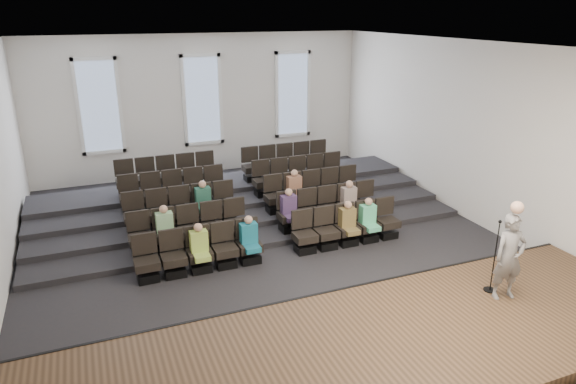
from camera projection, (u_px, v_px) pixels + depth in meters
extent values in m
plane|color=black|center=(270.00, 247.00, 13.19)|extent=(14.00, 14.00, 0.00)
cube|color=white|center=(267.00, 45.00, 11.51)|extent=(12.00, 14.00, 0.02)
cube|color=white|center=(202.00, 105.00, 18.49)|extent=(12.00, 0.04, 5.00)
cube|color=white|center=(465.00, 295.00, 6.22)|extent=(12.00, 0.04, 5.00)
cube|color=white|center=(469.00, 132.00, 14.47)|extent=(0.04, 14.00, 5.00)
cube|color=#503722|center=(373.00, 356.00, 8.65)|extent=(11.80, 3.60, 0.50)
cube|color=black|center=(327.00, 303.00, 10.20)|extent=(11.80, 0.06, 0.52)
cube|color=black|center=(243.00, 213.00, 15.20)|extent=(11.80, 4.80, 0.15)
cube|color=black|center=(238.00, 205.00, 15.63)|extent=(11.80, 3.75, 0.30)
cube|color=black|center=(233.00, 197.00, 16.07)|extent=(11.80, 2.70, 0.45)
cube|color=black|center=(228.00, 189.00, 16.50)|extent=(11.80, 1.65, 0.60)
cube|color=black|center=(148.00, 276.00, 11.53)|extent=(0.47, 0.43, 0.20)
cube|color=black|center=(147.00, 264.00, 11.43)|extent=(0.55, 0.50, 0.19)
cube|color=black|center=(144.00, 244.00, 11.48)|extent=(0.55, 0.08, 0.50)
cube|color=black|center=(175.00, 271.00, 11.75)|extent=(0.47, 0.43, 0.20)
cube|color=black|center=(174.00, 259.00, 11.64)|extent=(0.55, 0.50, 0.19)
cube|color=black|center=(171.00, 239.00, 11.69)|extent=(0.55, 0.08, 0.50)
cube|color=black|center=(201.00, 267.00, 11.96)|extent=(0.47, 0.43, 0.20)
cube|color=black|center=(200.00, 255.00, 11.85)|extent=(0.55, 0.50, 0.19)
cube|color=black|center=(197.00, 235.00, 11.90)|extent=(0.55, 0.08, 0.50)
cube|color=black|center=(226.00, 262.00, 12.17)|extent=(0.47, 0.43, 0.20)
cube|color=black|center=(225.00, 251.00, 12.06)|extent=(0.55, 0.50, 0.19)
cube|color=black|center=(222.00, 231.00, 12.11)|extent=(0.55, 0.08, 0.50)
cube|color=black|center=(250.00, 258.00, 12.38)|extent=(0.47, 0.43, 0.20)
cube|color=black|center=(250.00, 246.00, 12.27)|extent=(0.55, 0.50, 0.19)
cube|color=black|center=(246.00, 227.00, 12.32)|extent=(0.55, 0.08, 0.50)
cube|color=black|center=(305.00, 248.00, 12.89)|extent=(0.47, 0.43, 0.20)
cube|color=black|center=(305.00, 237.00, 12.79)|extent=(0.55, 0.50, 0.19)
cube|color=black|center=(302.00, 219.00, 12.83)|extent=(0.55, 0.08, 0.50)
cube|color=black|center=(326.00, 244.00, 13.10)|extent=(0.47, 0.43, 0.20)
cube|color=black|center=(327.00, 233.00, 13.00)|extent=(0.55, 0.50, 0.19)
cube|color=black|center=(323.00, 215.00, 13.04)|extent=(0.55, 0.08, 0.50)
cube|color=black|center=(347.00, 241.00, 13.31)|extent=(0.47, 0.43, 0.20)
cube|color=black|center=(348.00, 230.00, 13.21)|extent=(0.55, 0.50, 0.19)
cube|color=black|center=(344.00, 212.00, 13.25)|extent=(0.55, 0.08, 0.50)
cube|color=black|center=(367.00, 237.00, 13.52)|extent=(0.47, 0.43, 0.20)
cube|color=black|center=(368.00, 226.00, 13.42)|extent=(0.55, 0.50, 0.19)
cube|color=black|center=(365.00, 209.00, 13.46)|extent=(0.55, 0.08, 0.50)
cube|color=black|center=(387.00, 234.00, 13.73)|extent=(0.47, 0.43, 0.20)
cube|color=black|center=(388.00, 223.00, 13.63)|extent=(0.55, 0.50, 0.19)
cube|color=black|center=(384.00, 206.00, 13.68)|extent=(0.55, 0.08, 0.50)
cube|color=black|center=(142.00, 251.00, 12.40)|extent=(0.47, 0.43, 0.20)
cube|color=black|center=(141.00, 239.00, 12.30)|extent=(0.55, 0.50, 0.19)
cube|color=black|center=(138.00, 220.00, 12.34)|extent=(0.55, 0.08, 0.50)
cube|color=black|center=(167.00, 247.00, 12.61)|extent=(0.47, 0.43, 0.20)
cube|color=black|center=(166.00, 235.00, 12.51)|extent=(0.55, 0.50, 0.19)
cube|color=black|center=(163.00, 217.00, 12.55)|extent=(0.55, 0.08, 0.50)
cube|color=black|center=(191.00, 243.00, 12.82)|extent=(0.47, 0.43, 0.20)
cube|color=black|center=(190.00, 232.00, 12.72)|extent=(0.55, 0.50, 0.19)
cube|color=black|center=(187.00, 213.00, 12.77)|extent=(0.55, 0.08, 0.50)
cube|color=black|center=(215.00, 239.00, 13.04)|extent=(0.47, 0.43, 0.20)
cube|color=black|center=(214.00, 228.00, 12.93)|extent=(0.55, 0.50, 0.19)
cube|color=black|center=(211.00, 210.00, 12.98)|extent=(0.55, 0.08, 0.50)
cube|color=black|center=(237.00, 236.00, 13.25)|extent=(0.47, 0.43, 0.20)
cube|color=black|center=(237.00, 225.00, 13.14)|extent=(0.55, 0.50, 0.19)
cube|color=black|center=(234.00, 207.00, 13.19)|extent=(0.55, 0.08, 0.50)
cube|color=black|center=(289.00, 227.00, 13.76)|extent=(0.47, 0.43, 0.20)
cube|color=black|center=(289.00, 217.00, 13.65)|extent=(0.55, 0.50, 0.19)
cube|color=black|center=(286.00, 200.00, 13.70)|extent=(0.55, 0.08, 0.50)
cube|color=black|center=(310.00, 224.00, 13.97)|extent=(0.47, 0.43, 0.20)
cube|color=black|center=(310.00, 213.00, 13.86)|extent=(0.55, 0.50, 0.19)
cube|color=black|center=(307.00, 197.00, 13.91)|extent=(0.55, 0.08, 0.50)
cube|color=black|center=(329.00, 221.00, 14.18)|extent=(0.47, 0.43, 0.20)
cube|color=black|center=(330.00, 210.00, 14.07)|extent=(0.55, 0.50, 0.19)
cube|color=black|center=(327.00, 194.00, 14.12)|extent=(0.55, 0.08, 0.50)
cube|color=black|center=(349.00, 218.00, 14.39)|extent=(0.47, 0.43, 0.20)
cube|color=black|center=(349.00, 207.00, 14.29)|extent=(0.55, 0.50, 0.19)
cube|color=black|center=(346.00, 191.00, 14.33)|extent=(0.55, 0.08, 0.50)
cube|color=black|center=(367.00, 215.00, 14.60)|extent=(0.47, 0.43, 0.20)
cube|color=black|center=(368.00, 205.00, 14.50)|extent=(0.55, 0.50, 0.19)
cube|color=black|center=(365.00, 189.00, 14.54)|extent=(0.55, 0.08, 0.50)
cube|color=black|center=(136.00, 229.00, 13.27)|extent=(0.47, 0.42, 0.20)
cube|color=black|center=(135.00, 218.00, 13.17)|extent=(0.55, 0.50, 0.19)
cube|color=black|center=(133.00, 200.00, 13.21)|extent=(0.55, 0.08, 0.50)
cube|color=black|center=(160.00, 226.00, 13.48)|extent=(0.47, 0.42, 0.20)
cube|color=black|center=(159.00, 215.00, 13.38)|extent=(0.55, 0.50, 0.19)
cube|color=black|center=(156.00, 197.00, 13.42)|extent=(0.55, 0.08, 0.50)
cube|color=black|center=(183.00, 222.00, 13.69)|extent=(0.47, 0.42, 0.20)
cube|color=black|center=(182.00, 212.00, 13.59)|extent=(0.55, 0.50, 0.19)
cube|color=black|center=(179.00, 195.00, 13.63)|extent=(0.55, 0.08, 0.50)
cube|color=black|center=(205.00, 219.00, 13.90)|extent=(0.47, 0.42, 0.20)
cube|color=black|center=(204.00, 208.00, 13.80)|extent=(0.55, 0.50, 0.19)
cube|color=black|center=(201.00, 192.00, 13.84)|extent=(0.55, 0.08, 0.50)
cube|color=black|center=(226.00, 216.00, 14.11)|extent=(0.47, 0.42, 0.20)
cube|color=black|center=(226.00, 205.00, 14.01)|extent=(0.55, 0.50, 0.19)
cube|color=black|center=(223.00, 189.00, 14.06)|extent=(0.55, 0.08, 0.50)
cube|color=black|center=(275.00, 209.00, 14.62)|extent=(0.47, 0.42, 0.20)
cube|color=black|center=(275.00, 199.00, 14.52)|extent=(0.55, 0.50, 0.19)
cube|color=black|center=(273.00, 183.00, 14.57)|extent=(0.55, 0.08, 0.50)
cube|color=black|center=(295.00, 206.00, 14.83)|extent=(0.47, 0.42, 0.20)
cube|color=black|center=(295.00, 196.00, 14.73)|extent=(0.55, 0.50, 0.19)
cube|color=black|center=(292.00, 180.00, 14.78)|extent=(0.55, 0.08, 0.50)
cube|color=black|center=(314.00, 203.00, 15.05)|extent=(0.47, 0.42, 0.20)
cube|color=black|center=(314.00, 193.00, 14.94)|extent=(0.55, 0.50, 0.19)
cube|color=black|center=(311.00, 178.00, 14.99)|extent=(0.55, 0.08, 0.50)
cube|color=black|center=(332.00, 200.00, 15.26)|extent=(0.47, 0.42, 0.20)
cube|color=black|center=(332.00, 191.00, 15.15)|extent=(0.55, 0.50, 0.19)
cube|color=black|center=(329.00, 175.00, 15.20)|extent=(0.55, 0.08, 0.50)
cube|color=black|center=(350.00, 198.00, 15.47)|extent=(0.47, 0.42, 0.20)
cube|color=black|center=(350.00, 188.00, 15.36)|extent=(0.55, 0.50, 0.19)
cube|color=black|center=(347.00, 173.00, 15.41)|extent=(0.55, 0.08, 0.50)
cube|color=black|center=(131.00, 210.00, 14.14)|extent=(0.47, 0.42, 0.20)
cube|color=black|center=(130.00, 199.00, 14.03)|extent=(0.55, 0.50, 0.19)
cube|color=black|center=(128.00, 183.00, 14.08)|extent=(0.55, 0.08, 0.50)
cube|color=black|center=(154.00, 207.00, 14.35)|extent=(0.47, 0.42, 0.20)
cube|color=black|center=(153.00, 197.00, 14.24)|extent=(0.55, 0.50, 0.19)
cube|color=black|center=(150.00, 180.00, 14.29)|extent=(0.55, 0.08, 0.50)
cube|color=black|center=(175.00, 204.00, 14.56)|extent=(0.47, 0.42, 0.20)
cube|color=black|center=(174.00, 194.00, 14.45)|extent=(0.55, 0.50, 0.19)
cube|color=black|center=(172.00, 178.00, 14.50)|extent=(0.55, 0.08, 0.50)
cube|color=black|center=(196.00, 201.00, 14.77)|extent=(0.47, 0.42, 0.20)
cube|color=black|center=(195.00, 191.00, 14.67)|extent=(0.55, 0.50, 0.19)
cube|color=black|center=(193.00, 175.00, 14.71)|extent=(0.55, 0.08, 0.50)
cube|color=black|center=(216.00, 199.00, 14.98)|extent=(0.47, 0.42, 0.20)
cube|color=black|center=(216.00, 189.00, 14.88)|extent=(0.55, 0.50, 0.19)
cube|color=black|center=(213.00, 173.00, 14.92)|extent=(0.55, 0.08, 0.50)
cube|color=black|center=(263.00, 192.00, 15.49)|extent=(0.47, 0.42, 0.20)
cube|color=black|center=(263.00, 183.00, 15.39)|extent=(0.55, 0.50, 0.19)
cube|color=black|center=(260.00, 168.00, 15.43)|extent=(0.55, 0.08, 0.50)
cube|color=black|center=(282.00, 190.00, 15.70)|extent=(0.47, 0.42, 0.20)
cube|color=black|center=(282.00, 180.00, 15.60)|extent=(0.55, 0.50, 0.19)
cube|color=black|center=(279.00, 166.00, 15.64)|extent=(0.55, 0.08, 0.50)
cube|color=black|center=(300.00, 187.00, 15.91)|extent=(0.47, 0.42, 0.20)
cube|color=black|center=(300.00, 178.00, 15.81)|extent=(0.55, 0.50, 0.19)
cube|color=black|center=(297.00, 163.00, 15.85)|extent=(0.55, 0.08, 0.50)
cube|color=black|center=(317.00, 185.00, 16.12)|extent=(0.47, 0.42, 0.20)
cube|color=black|center=(317.00, 176.00, 16.02)|extent=(0.55, 0.50, 0.19)
cube|color=black|center=(315.00, 161.00, 16.07)|extent=(0.55, 0.08, 0.50)
cube|color=black|center=(334.00, 183.00, 16.33)|extent=(0.47, 0.42, 0.20)
cube|color=black|center=(334.00, 174.00, 16.23)|extent=(0.55, 0.50, 0.19)
cube|color=black|center=(332.00, 159.00, 16.28)|extent=(0.55, 0.08, 0.50)
cube|color=black|center=(127.00, 193.00, 15.00)|extent=(0.47, 0.42, 0.20)
cube|color=black|center=(126.00, 183.00, 14.90)|extent=(0.55, 0.50, 0.19)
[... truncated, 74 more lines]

